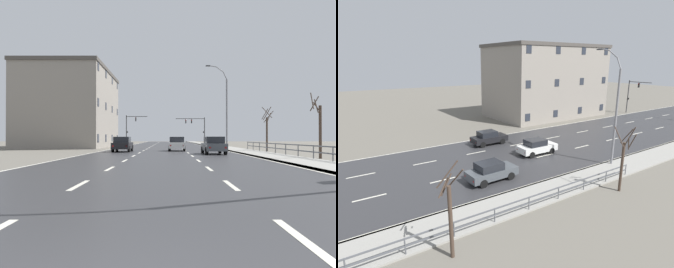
# 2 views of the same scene
# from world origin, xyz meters

# --- Properties ---
(ground_plane) EXTENTS (160.00, 160.00, 0.12)m
(ground_plane) POSITION_xyz_m (0.00, 48.00, -0.06)
(ground_plane) COLOR #666056
(road_asphalt_strip) EXTENTS (14.00, 120.00, 0.03)m
(road_asphalt_strip) POSITION_xyz_m (0.00, 60.00, 0.01)
(road_asphalt_strip) COLOR #303033
(road_asphalt_strip) RESTS_ON ground
(guardrail) EXTENTS (0.07, 33.14, 1.00)m
(guardrail) POSITION_xyz_m (9.85, 20.02, 0.71)
(guardrail) COLOR #515459
(guardrail) RESTS_ON ground
(street_lamp_midground) EXTENTS (2.68, 0.24, 10.38)m
(street_lamp_midground) POSITION_xyz_m (7.42, 37.79, 5.06)
(street_lamp_midground) COLOR slate
(street_lamp_midground) RESTS_ON ground
(traffic_signal_left) EXTENTS (4.27, 0.36, 5.95)m
(traffic_signal_left) POSITION_xyz_m (-7.17, 63.41, 3.86)
(traffic_signal_left) COLOR #38383A
(traffic_signal_left) RESTS_ON ground
(car_far_right) EXTENTS (1.95, 4.16, 1.57)m
(car_far_right) POSITION_xyz_m (4.47, 26.79, 0.80)
(car_far_right) COLOR #474C51
(car_far_right) RESTS_ON ground
(car_mid_centre) EXTENTS (1.93, 4.15, 1.57)m
(car_mid_centre) POSITION_xyz_m (1.39, 34.03, 0.80)
(car_mid_centre) COLOR silver
(car_mid_centre) RESTS_ON ground
(car_near_right) EXTENTS (1.87, 4.12, 1.57)m
(car_near_right) POSITION_xyz_m (-4.31, 31.67, 0.80)
(car_near_right) COLOR black
(car_near_right) RESTS_ON ground
(brick_building) EXTENTS (11.77, 19.20, 11.94)m
(brick_building) POSITION_xyz_m (-14.55, 48.98, 5.98)
(brick_building) COLOR gray
(brick_building) RESTS_ON ground
(bare_tree_near) EXTENTS (0.89, 1.17, 4.76)m
(bare_tree_near) POSITION_xyz_m (11.11, 20.65, 2.17)
(bare_tree_near) COLOR #423328
(bare_tree_near) RESTS_ON ground
(bare_tree_mid) EXTENTS (1.44, 1.51, 4.91)m
(bare_tree_mid) POSITION_xyz_m (11.30, 33.72, 2.28)
(bare_tree_mid) COLOR #423328
(bare_tree_mid) RESTS_ON ground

